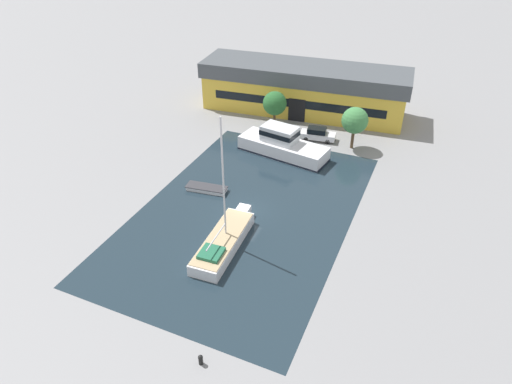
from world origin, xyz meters
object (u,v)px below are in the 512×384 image
quay_tree_near_building (275,103)px  parked_car (318,134)px  sailboat_moored (224,240)px  small_dinghy (207,188)px  motor_cruiser (282,145)px  warehouse_building (304,88)px  quay_tree_by_water (355,121)px

quay_tree_near_building → parked_car: bearing=-10.8°
sailboat_moored → small_dinghy: bearing=124.8°
parked_car → motor_cruiser: (-2.87, -5.53, 0.48)m
warehouse_building → quay_tree_near_building: (-1.75, -6.99, 0.07)m
parked_car → motor_cruiser: size_ratio=0.41×
quay_tree_by_water → parked_car: size_ratio=1.15×
parked_car → small_dinghy: 18.11m
warehouse_building → small_dinghy: warehouse_building is taller
sailboat_moored → small_dinghy: size_ratio=2.73×
quay_tree_near_building → motor_cruiser: size_ratio=0.44×
small_dinghy → motor_cruiser: bearing=149.6°
quay_tree_by_water → motor_cruiser: size_ratio=0.47×
sailboat_moored → small_dinghy: 9.70m
sailboat_moored → warehouse_building: bearing=92.5°
quay_tree_near_building → small_dinghy: 18.05m
small_dinghy → quay_tree_near_building: bearing=169.6°
warehouse_building → sailboat_moored: size_ratio=2.36×
motor_cruiser → small_dinghy: motor_cruiser is taller
parked_car → quay_tree_by_water: bearing=77.3°
quay_tree_near_building → sailboat_moored: size_ratio=0.40×
parked_car → sailboat_moored: bearing=-11.7°
motor_cruiser → sailboat_moored: bearing=-166.8°
motor_cruiser → warehouse_building: bearing=17.1°
warehouse_building → quay_tree_by_water: 12.83m
quay_tree_near_building → quay_tree_by_water: size_ratio=0.95×
quay_tree_near_building → motor_cruiser: quay_tree_near_building is taller
quay_tree_by_water → sailboat_moored: sailboat_moored is taller
warehouse_building → quay_tree_near_building: warehouse_building is taller
quay_tree_near_building → small_dinghy: (-0.91, -17.73, -3.26)m
quay_tree_by_water → small_dinghy: 20.48m
parked_car → small_dinghy: size_ratio=1.01×
warehouse_building → small_dinghy: bearing=-101.7°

